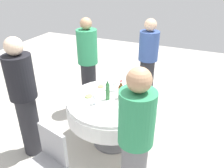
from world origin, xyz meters
TOP-DOWN VIEW (x-y plane):
  - ground_plane at (0.00, 0.00)m, footprint 10.00×10.00m
  - dining_table at (0.00, 0.00)m, footprint 1.26×1.26m
  - bottle_brown_inner at (-0.05, -0.46)m, footprint 0.06×0.06m
  - bottle_brown_west at (0.07, -0.10)m, footprint 0.07×0.07m
  - bottle_green_outer at (-0.03, 0.05)m, footprint 0.06×0.06m
  - wine_glass_north at (0.23, 0.05)m, footprint 0.07×0.07m
  - wine_glass_south at (-0.20, 0.15)m, footprint 0.07×0.07m
  - plate_near at (-0.09, 0.31)m, footprint 0.26×0.26m
  - plate_mid at (-0.41, -0.07)m, footprint 0.22×0.22m
  - plate_front at (0.23, 0.28)m, footprint 0.24×0.24m
  - plate_far at (0.20, -0.26)m, footprint 0.25×0.25m
  - knife_west at (-0.21, -0.24)m, footprint 0.18×0.06m
  - knife_outer at (0.45, -0.15)m, footprint 0.16×0.11m
  - folded_napkin at (0.47, 0.06)m, footprint 0.24×0.24m
  - person_inner at (1.26, -0.14)m, footprint 0.34×0.34m
  - person_west at (0.70, 0.76)m, footprint 0.34×0.34m
  - person_outer at (-0.61, 0.95)m, footprint 0.34×0.34m
  - person_north at (-0.80, -0.59)m, footprint 0.34×0.34m
  - chair_right at (-1.09, 0.27)m, footprint 0.49×0.49m

SIDE VIEW (x-z plane):
  - ground_plane at x=0.00m, z-range 0.00..0.00m
  - chair_right at x=-1.09m, z-range 0.08..0.95m
  - dining_table at x=0.00m, z-range 0.22..0.96m
  - knife_west at x=-0.21m, z-range 0.74..0.74m
  - knife_outer at x=0.45m, z-range 0.74..0.74m
  - plate_mid at x=-0.41m, z-range 0.74..0.76m
  - plate_front at x=0.23m, z-range 0.73..0.77m
  - plate_near at x=-0.09m, z-range 0.73..0.77m
  - plate_far at x=0.20m, z-range 0.73..0.77m
  - folded_napkin at x=0.47m, z-range 0.74..0.76m
  - person_inner at x=1.26m, z-range 0.04..1.65m
  - wine_glass_south at x=-0.20m, z-range 0.77..0.92m
  - wine_glass_north at x=0.23m, z-range 0.77..0.92m
  - person_north at x=-0.80m, z-range 0.04..1.66m
  - bottle_brown_inner at x=-0.05m, z-range 0.73..0.98m
  - bottle_brown_west at x=0.07m, z-range 0.73..1.00m
  - person_west at x=0.70m, z-range 0.04..1.69m
  - person_outer at x=-0.61m, z-range 0.04..1.70m
  - bottle_green_outer at x=-0.03m, z-range 0.73..1.03m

